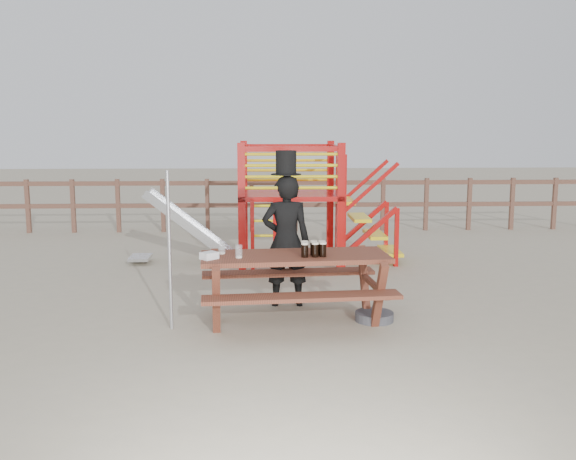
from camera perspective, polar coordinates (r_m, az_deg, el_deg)
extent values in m
plane|color=tan|center=(7.82, -0.18, -8.31)|extent=(60.00, 60.00, 0.00)
cube|color=brown|center=(14.51, -1.29, 4.21)|extent=(15.00, 0.06, 0.10)
cube|color=brown|center=(14.56, -1.28, 2.23)|extent=(15.00, 0.06, 0.10)
cube|color=brown|center=(15.46, -22.13, 1.97)|extent=(0.09, 0.09, 1.20)
cube|color=brown|center=(15.15, -18.56, 2.03)|extent=(0.09, 0.09, 1.20)
cube|color=brown|center=(14.91, -14.86, 2.09)|extent=(0.09, 0.09, 1.20)
cube|color=brown|center=(14.72, -11.06, 2.14)|extent=(0.09, 0.09, 1.20)
cube|color=brown|center=(14.61, -7.18, 2.19)|extent=(0.09, 0.09, 1.20)
cube|color=brown|center=(14.56, -3.25, 2.22)|extent=(0.09, 0.09, 1.20)
cube|color=brown|center=(14.58, 0.69, 2.24)|extent=(0.09, 0.09, 1.20)
cube|color=brown|center=(14.67, 4.59, 2.26)|extent=(0.09, 0.09, 1.20)
cube|color=brown|center=(14.82, 8.44, 2.26)|extent=(0.09, 0.09, 1.20)
cube|color=brown|center=(15.04, 12.18, 2.25)|extent=(0.09, 0.09, 1.20)
cube|color=brown|center=(15.33, 15.81, 2.24)|extent=(0.09, 0.09, 1.20)
cube|color=brown|center=(15.67, 19.28, 2.21)|extent=(0.09, 0.09, 1.20)
cube|color=brown|center=(16.07, 22.60, 2.18)|extent=(0.09, 0.09, 1.20)
cube|color=#B30E0B|center=(10.34, -4.13, 1.91)|extent=(0.12, 0.12, 2.10)
cube|color=#B30E0B|center=(10.41, 4.71, 1.96)|extent=(0.12, 0.12, 2.10)
cube|color=#B30E0B|center=(11.93, -3.91, 2.87)|extent=(0.12, 0.12, 2.10)
cube|color=#B30E0B|center=(11.99, 3.76, 2.91)|extent=(0.12, 0.12, 2.10)
cube|color=#B30E0B|center=(11.12, 0.11, 3.22)|extent=(1.72, 1.72, 0.08)
cube|color=#B30E0B|center=(10.27, 0.31, 7.21)|extent=(1.60, 0.08, 0.08)
cube|color=#B30E0B|center=(11.87, -0.07, 7.46)|extent=(1.60, 0.08, 0.08)
cube|color=#B30E0B|center=(11.06, -4.07, 7.32)|extent=(0.08, 1.60, 0.08)
cube|color=#B30E0B|center=(11.13, 4.26, 7.33)|extent=(0.08, 1.60, 0.08)
cylinder|color=yellow|center=(10.31, 0.31, 3.76)|extent=(1.50, 0.05, 0.05)
cylinder|color=yellow|center=(11.90, -0.07, 4.48)|extent=(1.50, 0.05, 0.05)
cylinder|color=yellow|center=(10.29, 0.31, 4.76)|extent=(1.50, 0.05, 0.05)
cylinder|color=yellow|center=(11.89, -0.07, 5.34)|extent=(1.50, 0.05, 0.05)
cylinder|color=yellow|center=(10.28, 0.31, 5.76)|extent=(1.50, 0.05, 0.05)
cylinder|color=yellow|center=(11.88, -0.07, 6.21)|extent=(1.50, 0.05, 0.05)
cylinder|color=yellow|center=(10.27, 0.31, 6.76)|extent=(1.50, 0.05, 0.05)
cylinder|color=yellow|center=(11.87, -0.07, 7.07)|extent=(1.50, 0.05, 0.05)
cube|color=#B30E0B|center=(10.25, -3.18, -0.68)|extent=(0.06, 0.06, 1.20)
cube|color=#B30E0B|center=(10.25, -1.16, -0.67)|extent=(0.06, 0.06, 1.20)
cylinder|color=yellow|center=(10.34, -2.16, -3.13)|extent=(0.36, 0.04, 0.04)
cylinder|color=yellow|center=(10.29, -2.16, -1.83)|extent=(0.36, 0.04, 0.04)
cylinder|color=yellow|center=(10.25, -2.17, -0.51)|extent=(0.36, 0.04, 0.04)
cylinder|color=yellow|center=(10.21, -2.18, 0.82)|extent=(0.36, 0.04, 0.04)
cylinder|color=yellow|center=(10.18, -2.19, 2.16)|extent=(0.36, 0.04, 0.04)
cube|color=yellow|center=(11.22, 4.97, 2.62)|extent=(0.30, 0.90, 0.06)
cube|color=yellow|center=(11.30, 6.35, 1.11)|extent=(0.30, 0.90, 0.06)
cube|color=yellow|center=(11.39, 7.72, -0.38)|extent=(0.30, 0.90, 0.06)
cube|color=yellow|center=(11.49, 9.06, -1.85)|extent=(0.30, 0.90, 0.06)
cube|color=#B30E0B|center=(10.90, 7.32, -0.15)|extent=(0.95, 0.08, 0.86)
cube|color=#B30E0B|center=(11.78, 6.58, 0.55)|extent=(0.95, 0.08, 0.86)
cube|color=silver|center=(11.25, -8.58, 0.21)|extent=(1.53, 0.55, 1.21)
cube|color=silver|center=(10.98, -8.73, 0.20)|extent=(1.58, 0.04, 1.28)
cube|color=silver|center=(11.51, -8.44, 0.61)|extent=(1.58, 0.04, 1.28)
cube|color=silver|center=(11.47, -12.99, -2.39)|extent=(0.35, 0.55, 0.05)
cube|color=brown|center=(7.58, 0.61, -2.40)|extent=(2.26, 1.00, 0.06)
cube|color=brown|center=(7.08, 1.27, -5.99)|extent=(2.22, 0.49, 0.04)
cube|color=brown|center=(8.24, 0.04, -3.82)|extent=(2.22, 0.49, 0.04)
cube|color=brown|center=(7.62, -6.43, -5.73)|extent=(0.19, 1.32, 0.79)
cube|color=brown|center=(7.86, 7.41, -5.28)|extent=(0.19, 1.32, 0.79)
imported|color=black|center=(8.41, -0.17, -0.97)|extent=(0.64, 0.43, 1.74)
cube|color=#0E9C0F|center=(8.52, -0.22, 0.57)|extent=(0.07, 0.02, 0.40)
cylinder|color=black|center=(8.31, -0.17, 4.97)|extent=(0.39, 0.39, 0.01)
cylinder|color=black|center=(8.30, -0.18, 6.05)|extent=(0.27, 0.27, 0.30)
cube|color=white|center=(8.42, -0.23, 6.81)|extent=(0.14, 0.01, 0.03)
cylinder|color=#B2B2B7|center=(7.51, -10.49, -1.86)|extent=(0.04, 0.04, 1.86)
cylinder|color=#3D3D43|center=(7.98, 7.68, -7.62)|extent=(0.47, 0.47, 0.11)
cylinder|color=#3D3D43|center=(7.95, 7.69, -6.94)|extent=(0.05, 0.05, 0.09)
cube|color=white|center=(7.37, -7.02, -2.27)|extent=(0.23, 0.22, 0.08)
cylinder|color=black|center=(7.41, 1.50, -1.87)|extent=(0.08, 0.08, 0.15)
cylinder|color=#F2E1C6|center=(7.40, 1.50, -1.21)|extent=(0.08, 0.08, 0.02)
cylinder|color=black|center=(7.44, 2.43, -1.84)|extent=(0.08, 0.08, 0.15)
cylinder|color=#F2E1C6|center=(7.42, 2.44, -1.19)|extent=(0.08, 0.08, 0.02)
cylinder|color=black|center=(7.45, 3.12, -1.82)|extent=(0.08, 0.08, 0.15)
cylinder|color=#F2E1C6|center=(7.44, 3.12, -1.17)|extent=(0.08, 0.08, 0.02)
cylinder|color=black|center=(7.52, 1.48, -1.71)|extent=(0.08, 0.08, 0.15)
cylinder|color=#F2E1C6|center=(7.50, 1.48, -1.07)|extent=(0.08, 0.08, 0.02)
cylinder|color=black|center=(7.55, 2.30, -1.68)|extent=(0.08, 0.08, 0.15)
cylinder|color=#F2E1C6|center=(7.53, 2.30, -1.03)|extent=(0.08, 0.08, 0.02)
cylinder|color=black|center=(7.55, 3.02, -1.68)|extent=(0.08, 0.08, 0.15)
cylinder|color=#F2E1C6|center=(7.53, 3.02, -1.04)|extent=(0.08, 0.08, 0.02)
cylinder|color=silver|center=(7.40, -4.39, -1.92)|extent=(0.08, 0.08, 0.15)
cylinder|color=#F2E1C6|center=(7.41, -4.39, -2.41)|extent=(0.07, 0.07, 0.02)
cylinder|color=silver|center=(7.65, -5.90, -1.57)|extent=(0.08, 0.08, 0.15)
cylinder|color=#F2E1C6|center=(7.66, -5.90, -2.05)|extent=(0.07, 0.07, 0.02)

